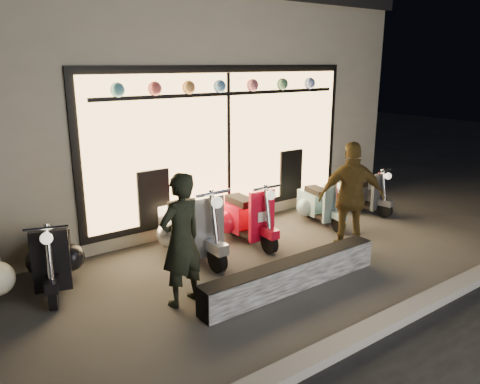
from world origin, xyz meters
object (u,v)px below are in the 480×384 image
object	(u,v)px
scooter_red	(243,216)
man	(181,240)
graffiti_barrier	(292,274)
woman	(351,197)
scooter_silver	(188,226)

from	to	relation	value
scooter_red	man	xyz separation A→B (m)	(-1.91, -1.33, 0.42)
graffiti_barrier	woman	bearing A→B (deg)	15.81
woman	man	bearing A→B (deg)	33.05
graffiti_barrier	scooter_red	xyz separation A→B (m)	(0.55, 1.86, 0.22)
scooter_silver	woman	size ratio (longest dim) A/B	0.89
scooter_silver	man	xyz separation A→B (m)	(-0.84, -1.31, 0.38)
graffiti_barrier	man	xyz separation A→B (m)	(-1.37, 0.53, 0.64)
man	woman	xyz separation A→B (m)	(3.01, -0.06, 0.04)
scooter_silver	woman	bearing A→B (deg)	-32.27
graffiti_barrier	scooter_red	size ratio (longest dim) A/B	1.96
scooter_red	man	world-z (taller)	man
scooter_red	graffiti_barrier	bearing A→B (deg)	-104.35
scooter_silver	man	bearing A→B (deg)	-122.56
graffiti_barrier	scooter_red	distance (m)	1.95
scooter_red	woman	world-z (taller)	woman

